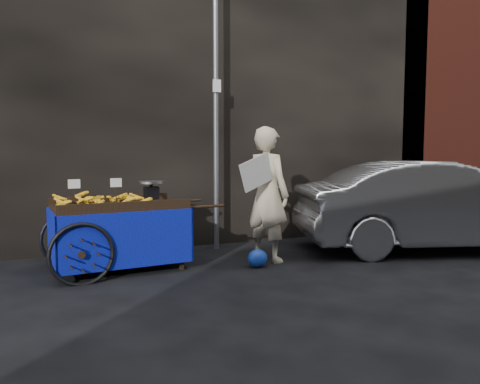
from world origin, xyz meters
name	(u,v)px	position (x,y,z in m)	size (l,w,h in m)	color
ground	(228,271)	(0.00, 0.00, 0.00)	(80.00, 80.00, 0.00)	black
building_wall	(196,90)	(0.39, 2.60, 2.50)	(13.50, 2.00, 5.00)	black
street_pole	(216,113)	(0.30, 1.30, 2.01)	(0.12, 0.10, 4.00)	slate
banana_cart	(115,212)	(-1.26, 0.58, 0.71)	(2.21, 1.19, 1.16)	black
vendor	(267,194)	(0.66, 0.29, 0.89)	(0.87, 0.77, 1.78)	beige
plastic_bag	(258,258)	(0.40, 0.01, 0.11)	(0.26, 0.20, 0.23)	#1739AC
parked_car	(435,206)	(3.25, 0.00, 0.66)	(1.39, 3.98, 1.31)	#B9BCC1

